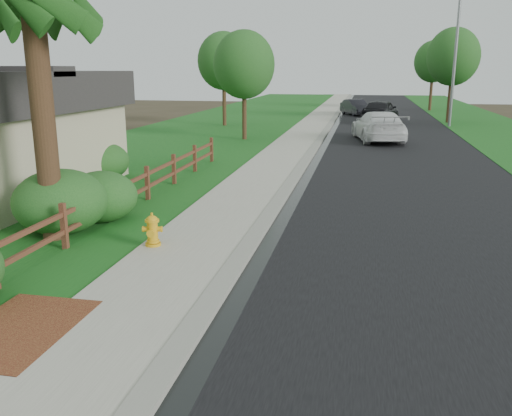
% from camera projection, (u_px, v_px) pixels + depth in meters
% --- Properties ---
extents(ground, '(120.00, 120.00, 0.00)m').
position_uv_depth(ground, '(177.00, 319.00, 8.85)').
color(ground, '#352E1D').
extents(road, '(8.00, 90.00, 0.02)m').
position_uv_depth(road, '(388.00, 122.00, 41.21)').
color(road, black).
rests_on(road, ground).
extents(curb, '(0.40, 90.00, 0.12)m').
position_uv_depth(curb, '(333.00, 121.00, 42.00)').
color(curb, gray).
rests_on(curb, ground).
extents(wet_gutter, '(0.50, 90.00, 0.00)m').
position_uv_depth(wet_gutter, '(337.00, 121.00, 41.94)').
color(wet_gutter, black).
rests_on(wet_gutter, road).
extents(sidewalk, '(2.20, 90.00, 0.10)m').
position_uv_depth(sidewalk, '(316.00, 121.00, 42.25)').
color(sidewalk, '#9A9786').
rests_on(sidewalk, ground).
extents(grass_strip, '(1.60, 90.00, 0.06)m').
position_uv_depth(grass_strip, '(292.00, 120.00, 42.61)').
color(grass_strip, '#164E18').
rests_on(grass_strip, ground).
extents(lawn_near, '(9.00, 90.00, 0.04)m').
position_uv_depth(lawn_near, '(228.00, 119.00, 43.60)').
color(lawn_near, '#164E18').
rests_on(lawn_near, ground).
extents(verge_far, '(6.00, 90.00, 0.04)m').
position_uv_depth(verge_far, '(484.00, 124.00, 39.90)').
color(verge_far, '#164E18').
rests_on(verge_far, ground).
extents(brick_patch, '(1.60, 2.40, 0.11)m').
position_uv_depth(brick_patch, '(18.00, 332.00, 8.31)').
color(brick_patch, brown).
rests_on(brick_patch, ground).
extents(ranch_fence, '(0.12, 16.92, 1.10)m').
position_uv_depth(ranch_fence, '(131.00, 190.00, 15.46)').
color(ranch_fence, '#442216').
rests_on(ranch_fence, ground).
extents(fire_hydrant, '(0.50, 0.40, 0.76)m').
position_uv_depth(fire_hydrant, '(152.00, 231.00, 12.15)').
color(fire_hydrant, gold).
rests_on(fire_hydrant, sidewalk).
extents(white_suv, '(3.32, 6.05, 1.66)m').
position_uv_depth(white_suv, '(378.00, 126.00, 30.44)').
color(white_suv, silver).
rests_on(white_suv, road).
extents(dark_car_mid, '(3.20, 5.47, 1.75)m').
position_uv_depth(dark_car_mid, '(380.00, 111.00, 40.87)').
color(dark_car_mid, black).
rests_on(dark_car_mid, road).
extents(dark_car_far, '(2.95, 4.34, 1.35)m').
position_uv_depth(dark_car_far, '(356.00, 107.00, 47.46)').
color(dark_car_far, black).
rests_on(dark_car_far, road).
extents(streetlight, '(2.27, 0.89, 10.08)m').
position_uv_depth(streetlight, '(454.00, 42.00, 36.82)').
color(streetlight, gray).
rests_on(streetlight, ground).
extents(boulder, '(1.22, 0.98, 0.74)m').
position_uv_depth(boulder, '(113.00, 202.00, 15.06)').
color(boulder, brown).
rests_on(boulder, ground).
extents(shrub_b, '(2.83, 2.83, 1.60)m').
position_uv_depth(shrub_b, '(61.00, 202.00, 13.33)').
color(shrub_b, '#1A481A').
rests_on(shrub_b, ground).
extents(shrub_c, '(2.31, 2.31, 1.36)m').
position_uv_depth(shrub_c, '(102.00, 197.00, 14.37)').
color(shrub_c, '#1A481A').
rests_on(shrub_c, ground).
extents(shrub_d, '(2.67, 2.67, 1.42)m').
position_uv_depth(shrub_d, '(100.00, 161.00, 19.65)').
color(shrub_d, '#1A481A').
rests_on(shrub_d, ground).
extents(tree_near_left, '(3.44, 3.44, 6.09)m').
position_uv_depth(tree_near_left, '(244.00, 65.00, 30.15)').
color(tree_near_left, '#362616').
rests_on(tree_near_left, ground).
extents(tree_mid_left, '(3.64, 3.64, 6.51)m').
position_uv_depth(tree_mid_left, '(224.00, 61.00, 37.68)').
color(tree_mid_left, '#362616').
rests_on(tree_mid_left, ground).
extents(tree_mid_right, '(3.83, 3.83, 6.95)m').
position_uv_depth(tree_mid_right, '(453.00, 57.00, 39.77)').
color(tree_mid_right, '#362616').
rests_on(tree_mid_right, ground).
extents(tree_far_right, '(3.59, 3.59, 6.62)m').
position_uv_depth(tree_far_right, '(433.00, 62.00, 51.75)').
color(tree_far_right, '#362616').
rests_on(tree_far_right, ground).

